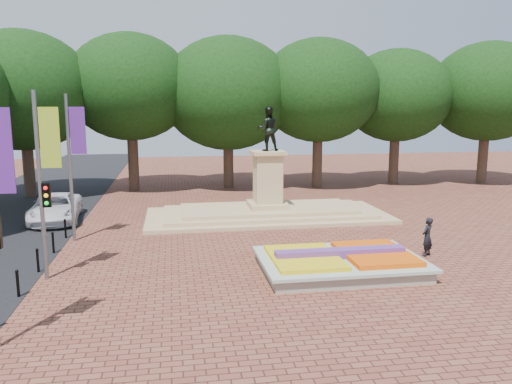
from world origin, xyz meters
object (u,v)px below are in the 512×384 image
at_px(van, 56,208).
at_px(flower_bed, 341,262).
at_px(monument, 268,202).
at_px(pedestrian, 427,237).

bearing_deg(van, flower_bed, -45.28).
bearing_deg(flower_bed, van, 139.84).
distance_m(monument, van, 12.04).
height_order(flower_bed, van, van).
xyz_separation_m(monument, pedestrian, (5.39, -8.65, -0.03)).
bearing_deg(monument, flower_bed, -84.13).
relative_size(flower_bed, van, 1.15).
height_order(flower_bed, pedestrian, pedestrian).
xyz_separation_m(van, pedestrian, (17.39, -9.65, 0.09)).
xyz_separation_m(flower_bed, monument, (-1.03, 10.00, 0.50)).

